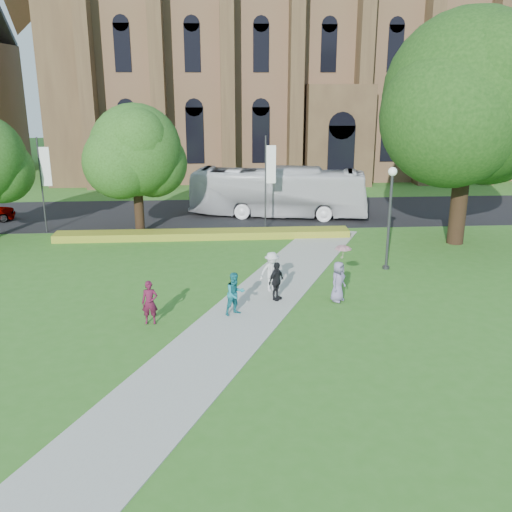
{
  "coord_description": "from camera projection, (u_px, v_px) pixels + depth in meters",
  "views": [
    {
      "loc": [
        -1.12,
        -20.84,
        9.27
      ],
      "look_at": [
        0.61,
        4.01,
        1.6
      ],
      "focal_mm": 40.0,
      "sensor_mm": 36.0,
      "label": 1
    }
  ],
  "objects": [
    {
      "name": "footpath",
      "position": [
        246.0,
        314.0,
        23.62
      ],
      "size": [
        15.58,
        28.54,
        0.04
      ],
      "primitive_type": "cube",
      "rotation": [
        0.0,
        0.0,
        -0.44
      ],
      "color": "#B2B2A8",
      "rests_on": "ground"
    },
    {
      "name": "flower_hedge",
      "position": [
        203.0,
        234.0,
        35.06
      ],
      "size": [
        18.0,
        1.4,
        0.45
      ],
      "primitive_type": "cube",
      "color": "gold",
      "rests_on": "ground"
    },
    {
      "name": "banner_pole_1",
      "position": [
        43.0,
        180.0,
        35.38
      ],
      "size": [
        0.7,
        0.1,
        6.0
      ],
      "color": "#38383D",
      "rests_on": "ground"
    },
    {
      "name": "pedestrian_3",
      "position": [
        276.0,
        281.0,
        24.87
      ],
      "size": [
        0.98,
        1.03,
        1.72
      ],
      "primitive_type": "imported",
      "rotation": [
        0.0,
        0.0,
        0.84
      ],
      "color": "black",
      "rests_on": "footpath"
    },
    {
      "name": "parasol",
      "position": [
        343.0,
        254.0,
        24.48
      ],
      "size": [
        0.89,
        0.89,
        0.62
      ],
      "primitive_type": "imported",
      "rotation": [
        0.0,
        0.0,
        -0.33
      ],
      "color": "#CF9592",
      "rests_on": "pedestrian_4"
    },
    {
      "name": "cathedral",
      "position": [
        324.0,
        42.0,
        57.39
      ],
      "size": [
        52.6,
        18.25,
        28.0
      ],
      "color": "brown",
      "rests_on": "ground"
    },
    {
      "name": "banner_pole_0",
      "position": [
        267.0,
        177.0,
        36.3
      ],
      "size": [
        0.7,
        0.1,
        6.0
      ],
      "color": "#38383D",
      "rests_on": "ground"
    },
    {
      "name": "pedestrian_1",
      "position": [
        235.0,
        294.0,
        23.27
      ],
      "size": [
        1.1,
        1.03,
        1.81
      ],
      "primitive_type": "imported",
      "rotation": [
        0.0,
        0.0,
        0.52
      ],
      "color": "#186E79",
      "rests_on": "footpath"
    },
    {
      "name": "streetlamp",
      "position": [
        390.0,
        206.0,
        28.39
      ],
      "size": [
        0.44,
        0.44,
        5.24
      ],
      "color": "#38383D",
      "rests_on": "ground"
    },
    {
      "name": "road",
      "position": [
        233.0,
        213.0,
        41.74
      ],
      "size": [
        160.0,
        10.0,
        0.02
      ],
      "primitive_type": "cube",
      "color": "black",
      "rests_on": "ground"
    },
    {
      "name": "tour_coach",
      "position": [
        278.0,
        192.0,
        40.18
      ],
      "size": [
        12.76,
        5.38,
        3.46
      ],
      "primitive_type": "imported",
      "rotation": [
        0.0,
        0.0,
        1.37
      ],
      "color": "silver",
      "rests_on": "road"
    },
    {
      "name": "large_tree",
      "position": [
        470.0,
        98.0,
        31.56
      ],
      "size": [
        9.6,
        9.6,
        13.2
      ],
      "color": "#332114",
      "rests_on": "ground"
    },
    {
      "name": "street_tree_1",
      "position": [
        135.0,
        151.0,
        34.56
      ],
      "size": [
        5.6,
        5.6,
        8.05
      ],
      "color": "#332114",
      "rests_on": "ground"
    },
    {
      "name": "pedestrian_4",
      "position": [
        338.0,
        281.0,
        24.73
      ],
      "size": [
        1.01,
        1.03,
        1.79
      ],
      "primitive_type": "imported",
      "rotation": [
        0.0,
        0.0,
        0.83
      ],
      "color": "slate",
      "rests_on": "footpath"
    },
    {
      "name": "pedestrian_2",
      "position": [
        272.0,
        272.0,
        25.95
      ],
      "size": [
        1.34,
        1.03,
        1.83
      ],
      "primitive_type": "imported",
      "rotation": [
        0.0,
        0.0,
        0.33
      ],
      "color": "beige",
      "rests_on": "footpath"
    },
    {
      "name": "pedestrian_0",
      "position": [
        150.0,
        302.0,
        22.43
      ],
      "size": [
        0.64,
        0.43,
        1.76
      ],
      "primitive_type": "imported",
      "rotation": [
        0.0,
        0.0,
        -0.01
      ],
      "color": "#4F122A",
      "rests_on": "footpath"
    },
    {
      "name": "ground",
      "position": [
        248.0,
        324.0,
        22.67
      ],
      "size": [
        160.0,
        160.0,
        0.0
      ],
      "primitive_type": "plane",
      "color": "#346E21",
      "rests_on": "ground"
    }
  ]
}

